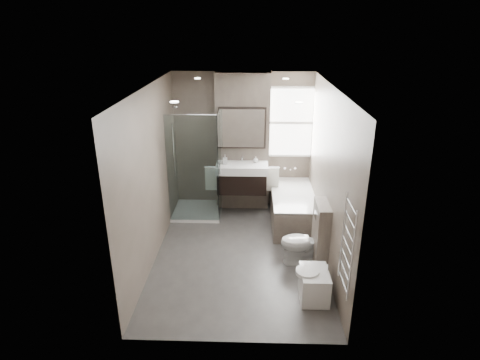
{
  "coord_description": "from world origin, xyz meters",
  "views": [
    {
      "loc": [
        0.18,
        -5.49,
        3.43
      ],
      "look_at": [
        0.0,
        0.15,
        1.19
      ],
      "focal_mm": 30.0,
      "sensor_mm": 36.0,
      "label": 1
    }
  ],
  "objects_px": {
    "bathtub": "(292,206)",
    "bidet": "(314,284)",
    "toilet": "(303,242)",
    "vanity": "(242,177)"
  },
  "relations": [
    {
      "from": "vanity",
      "to": "bidet",
      "type": "bearing_deg",
      "value": -67.81
    },
    {
      "from": "bathtub",
      "to": "bidet",
      "type": "bearing_deg",
      "value": -87.64
    },
    {
      "from": "toilet",
      "to": "bidet",
      "type": "height_order",
      "value": "toilet"
    },
    {
      "from": "bathtub",
      "to": "toilet",
      "type": "xyz_separation_m",
      "value": [
        0.05,
        -1.32,
        0.03
      ]
    },
    {
      "from": "bathtub",
      "to": "toilet",
      "type": "height_order",
      "value": "toilet"
    },
    {
      "from": "toilet",
      "to": "vanity",
      "type": "bearing_deg",
      "value": -151.78
    },
    {
      "from": "vanity",
      "to": "toilet",
      "type": "xyz_separation_m",
      "value": [
        0.97,
        -1.64,
        -0.4
      ]
    },
    {
      "from": "bathtub",
      "to": "bidet",
      "type": "xyz_separation_m",
      "value": [
        0.09,
        -2.16,
        -0.1
      ]
    },
    {
      "from": "bidet",
      "to": "bathtub",
      "type": "bearing_deg",
      "value": 92.36
    },
    {
      "from": "toilet",
      "to": "bidet",
      "type": "relative_size",
      "value": 1.32
    }
  ]
}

